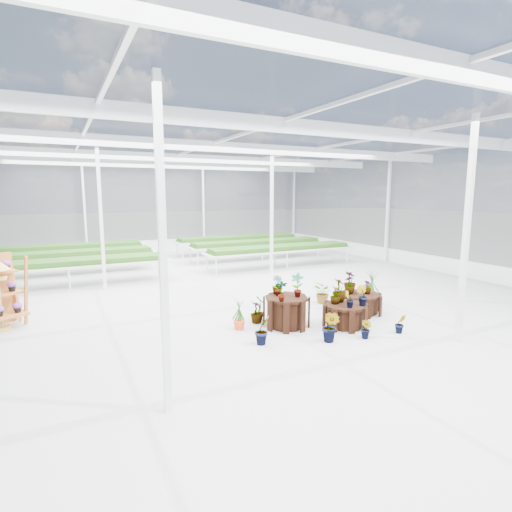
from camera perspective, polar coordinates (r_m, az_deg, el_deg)
name	(u,v)px	position (r m, az deg, el deg)	size (l,w,h in m)	color
ground_plane	(244,310)	(10.52, -1.74, -7.68)	(24.00, 24.00, 0.00)	gray
greenhouse_shell	(243,224)	(10.11, -1.80, 4.64)	(18.00, 24.00, 4.50)	white
steel_frame	(243,224)	(10.11, -1.80, 4.64)	(18.00, 24.00, 4.50)	silver
nursery_benches	(172,256)	(17.09, -11.90, -0.01)	(16.00, 7.00, 0.84)	silver
plinth_tall	(286,312)	(9.17, 4.36, -7.94)	(1.02, 1.02, 0.69)	black
plinth_mid	(345,315)	(9.39, 12.64, -8.29)	(0.99, 0.99, 0.52)	black
plinth_low	(359,303)	(10.52, 14.49, -6.55)	(1.11, 1.11, 0.50)	black
nursery_plants	(321,298)	(9.88, 9.29, -5.88)	(4.57, 3.13, 1.25)	#224B16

